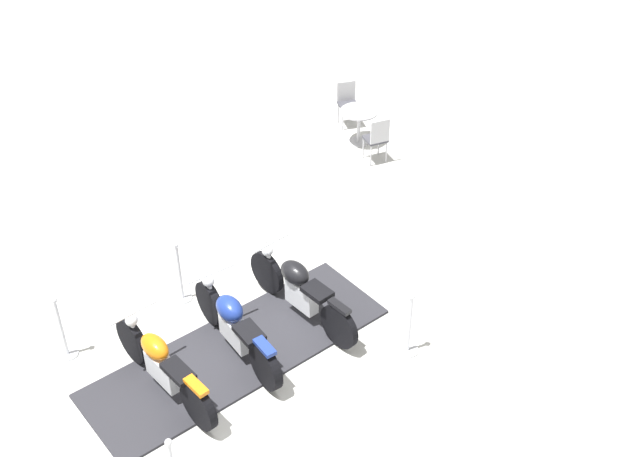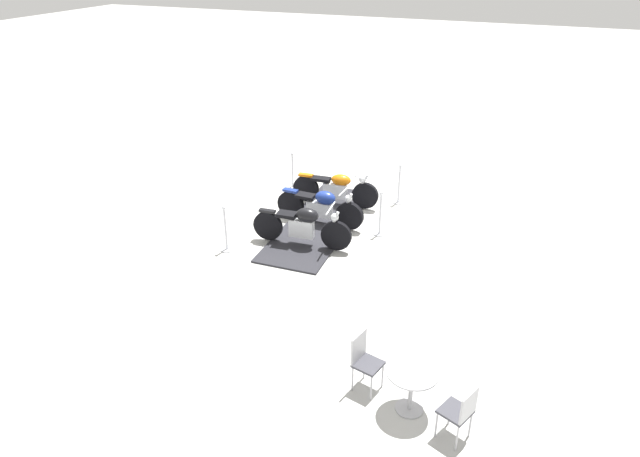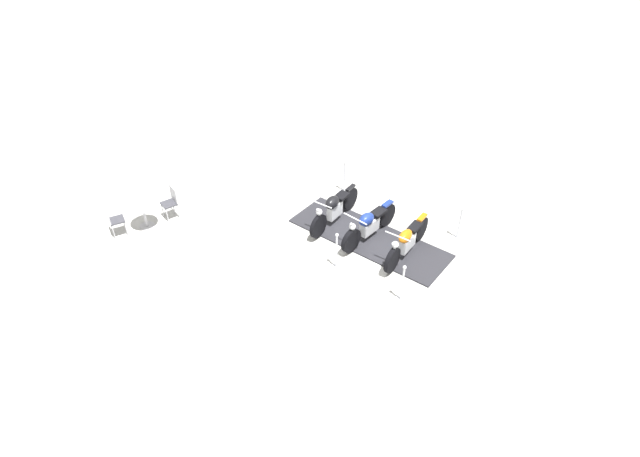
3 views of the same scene
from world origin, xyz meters
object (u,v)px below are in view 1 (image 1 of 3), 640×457
at_px(stanchion_left_front, 409,333).
at_px(cafe_table, 359,119).
at_px(motorcycle_copper, 162,365).
at_px(cafe_chair_near_table, 348,101).
at_px(motorcycle_navy, 235,326).
at_px(stanchion_right_rear, 63,335).
at_px(cafe_chair_across_table, 377,137).
at_px(motorcycle_black, 300,289).
at_px(stanchion_right_mid, 181,279).

height_order(stanchion_left_front, cafe_table, stanchion_left_front).
distance_m(motorcycle_copper, cafe_chair_near_table, 8.03).
bearing_deg(cafe_table, stanchion_left_front, -122.88).
bearing_deg(motorcycle_copper, motorcycle_navy, -92.58).
relative_size(motorcycle_navy, stanchion_right_rear, 2.09).
bearing_deg(motorcycle_copper, cafe_chair_across_table, -70.44).
xyz_separation_m(cafe_chair_near_table, cafe_chair_across_table, (-0.52, -1.56, 0.02)).
xyz_separation_m(motorcycle_black, motorcycle_copper, (-2.36, -0.08, -0.05)).
height_order(motorcycle_black, stanchion_right_mid, stanchion_right_mid).
xyz_separation_m(stanchion_right_rear, cafe_table, (7.23, 2.11, 0.18)).
relative_size(stanchion_left_front, stanchion_right_rear, 1.00).
xyz_separation_m(stanchion_right_mid, cafe_chair_near_table, (5.61, 2.81, 0.14)).
relative_size(motorcycle_navy, cafe_chair_across_table, 2.34).
bearing_deg(motorcycle_black, stanchion_right_rear, 61.51).
distance_m(motorcycle_black, motorcycle_navy, 1.18).
relative_size(stanchion_left_front, cafe_chair_near_table, 1.18).
relative_size(motorcycle_copper, stanchion_left_front, 2.11).
bearing_deg(stanchion_left_front, stanchion_right_rear, 143.38).
relative_size(stanchion_right_mid, cafe_chair_across_table, 1.14).
bearing_deg(motorcycle_copper, motorcycle_black, -92.53).
height_order(stanchion_left_front, cafe_chair_near_table, stanchion_left_front).
relative_size(motorcycle_black, stanchion_right_rear, 2.15).
relative_size(cafe_chair_near_table, cafe_chair_across_table, 0.96).
height_order(motorcycle_black, cafe_table, motorcycle_black).
bearing_deg(cafe_chair_across_table, stanchion_right_mid, 118.15).
relative_size(stanchion_right_mid, cafe_chair_near_table, 1.19).
bearing_deg(cafe_chair_near_table, motorcycle_navy, -29.53).
distance_m(cafe_chair_near_table, cafe_chair_across_table, 1.64).
bearing_deg(stanchion_right_rear, stanchion_left_front, -36.62).
bearing_deg(motorcycle_navy, motorcycle_black, -85.34).
bearing_deg(stanchion_right_rear, motorcycle_copper, -61.60).
distance_m(motorcycle_black, stanchion_right_rear, 3.46).
bearing_deg(stanchion_left_front, motorcycle_copper, 155.11).
distance_m(motorcycle_black, cafe_table, 5.37).
bearing_deg(stanchion_left_front, motorcycle_black, 117.43).
bearing_deg(cafe_table, motorcycle_navy, -145.97).
distance_m(motorcycle_copper, stanchion_left_front, 3.49).
xyz_separation_m(stanchion_left_front, cafe_chair_across_table, (3.06, 4.25, 0.20)).
bearing_deg(cafe_table, motorcycle_copper, -150.88).
relative_size(stanchion_right_rear, cafe_chair_near_table, 1.17).
xyz_separation_m(motorcycle_black, cafe_table, (4.07, 3.50, 0.01)).
bearing_deg(motorcycle_navy, motorcycle_copper, 94.58).
bearing_deg(cafe_table, cafe_chair_across_table, -104.36).
xyz_separation_m(cafe_table, cafe_chair_across_table, (-0.20, -0.80, 0.00)).
height_order(stanchion_right_mid, stanchion_right_rear, stanchion_right_mid).
xyz_separation_m(stanchion_left_front, stanchion_right_rear, (-3.97, 2.95, 0.02)).
xyz_separation_m(stanchion_right_rear, cafe_chair_near_table, (7.55, 2.86, 0.16)).
distance_m(motorcycle_copper, cafe_table, 7.37).
xyz_separation_m(cafe_table, cafe_chair_near_table, (0.32, 0.76, -0.01)).
bearing_deg(motorcycle_navy, cafe_table, -53.34).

